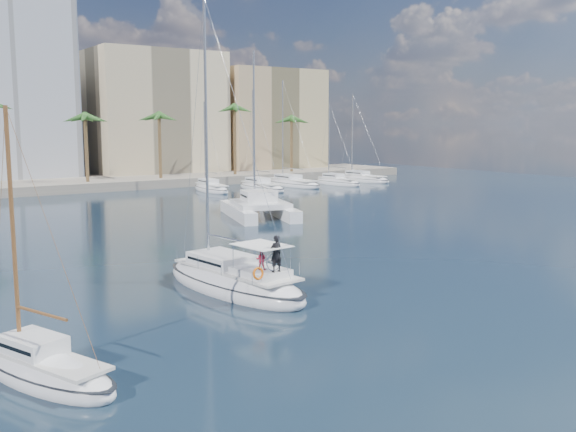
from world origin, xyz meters
TOP-DOWN VIEW (x-y plane):
  - ground at (0.00, 0.00)m, footprint 160.00×160.00m
  - quay at (0.00, 61.00)m, footprint 120.00×14.00m
  - building_beige at (22.00, 70.00)m, footprint 20.00×14.00m
  - building_tan_right at (42.00, 68.00)m, footprint 18.00×12.00m
  - palm_centre at (0.00, 57.00)m, footprint 3.60×3.60m
  - palm_right at (34.00, 57.00)m, footprint 3.60×3.60m
  - main_sloop at (-2.53, 1.42)m, footprint 4.80×11.22m
  - small_sloop at (-13.86, -5.47)m, footprint 4.47×7.24m
  - catamaran at (12.87, 23.65)m, footprint 8.16×11.65m
  - seagull at (2.22, 5.08)m, footprint 1.09×0.47m
  - moored_yacht_a at (20.00, 47.00)m, footprint 3.37×9.52m
  - moored_yacht_b at (26.50, 45.00)m, footprint 3.32×10.83m
  - moored_yacht_c at (33.00, 47.00)m, footprint 3.98×12.33m
  - moored_yacht_d at (39.50, 45.00)m, footprint 3.52×9.55m
  - moored_yacht_e at (46.00, 47.00)m, footprint 4.61×11.11m

SIDE VIEW (x-z plane):
  - ground at x=0.00m, z-range 0.00..0.00m
  - moored_yacht_a at x=20.00m, z-range -5.95..5.95m
  - moored_yacht_b at x=26.50m, z-range -6.86..6.86m
  - moored_yacht_c at x=33.00m, z-range -7.77..7.77m
  - moored_yacht_d at x=39.50m, z-range -5.95..5.95m
  - moored_yacht_e at x=46.00m, z-range -6.86..6.86m
  - small_sloop at x=-13.86m, z-range -4.58..5.36m
  - seagull at x=2.22m, z-range 0.29..0.49m
  - main_sloop at x=-2.53m, z-range -7.56..8.58m
  - quay at x=0.00m, z-range 0.00..1.20m
  - catamaran at x=12.87m, z-range -6.68..8.90m
  - building_tan_right at x=42.00m, z-range 0.00..18.00m
  - building_beige at x=22.00m, z-range 0.00..20.00m
  - palm_centre at x=0.00m, z-range 4.13..16.43m
  - palm_right at x=34.00m, z-range 4.13..16.43m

